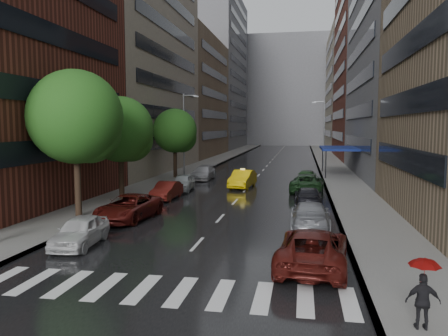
{
  "coord_description": "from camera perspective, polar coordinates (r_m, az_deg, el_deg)",
  "views": [
    {
      "loc": [
        4.91,
        -16.04,
        5.69
      ],
      "look_at": [
        0.0,
        11.31,
        3.0
      ],
      "focal_mm": 35.0,
      "sensor_mm": 36.0,
      "label": 1
    }
  ],
  "objects": [
    {
      "name": "road",
      "position": [
        66.46,
        5.91,
        0.59
      ],
      "size": [
        14.0,
        140.0,
        0.01
      ],
      "primitive_type": "cube",
      "color": "black",
      "rests_on": "ground"
    },
    {
      "name": "crosswalk",
      "position": [
        15.86,
        -8.11,
        -15.5
      ],
      "size": [
        13.15,
        2.8,
        0.01
      ],
      "color": "silver",
      "rests_on": "ground"
    },
    {
      "name": "buildings_right",
      "position": [
        74.03,
        18.38,
        12.5
      ],
      "size": [
        8.05,
        109.1,
        36.0
      ],
      "color": "#937A5B",
      "rests_on": "ground"
    },
    {
      "name": "buildings_left",
      "position": [
        78.11,
        -4.8,
        13.08
      ],
      "size": [
        8.0,
        108.0,
        38.0
      ],
      "color": "maroon",
      "rests_on": "ground"
    },
    {
      "name": "parked_cars_left",
      "position": [
        33.25,
        -8.02,
        -3.11
      ],
      "size": [
        3.04,
        30.87,
        1.51
      ],
      "color": "silver",
      "rests_on": "ground"
    },
    {
      "name": "awning",
      "position": [
        51.26,
        14.74,
        2.49
      ],
      "size": [
        4.0,
        8.0,
        3.12
      ],
      "color": "navy",
      "rests_on": "sidewalk_right"
    },
    {
      "name": "street_lamp_right",
      "position": [
        61.11,
        12.86,
        4.64
      ],
      "size": [
        1.74,
        0.22,
        9.0
      ],
      "color": "gray",
      "rests_on": "sidewalk_right"
    },
    {
      "name": "tree_mid",
      "position": [
        33.88,
        -13.37,
        4.91
      ],
      "size": [
        4.97,
        4.97,
        7.91
      ],
      "color": "#382619",
      "rests_on": "ground"
    },
    {
      "name": "taxi",
      "position": [
        40.28,
        2.45,
        -1.44
      ],
      "size": [
        2.17,
        5.05,
        1.62
      ],
      "primitive_type": "imported",
      "rotation": [
        0.0,
        0.0,
        -0.1
      ],
      "color": "#E1BA0B",
      "rests_on": "ground"
    },
    {
      "name": "ground",
      "position": [
        17.71,
        -6.66,
        -13.24
      ],
      "size": [
        220.0,
        220.0,
        0.0
      ],
      "primitive_type": "plane",
      "color": "gray",
      "rests_on": "ground"
    },
    {
      "name": "sidewalk_right",
      "position": [
        66.4,
        13.68,
        0.52
      ],
      "size": [
        4.0,
        140.0,
        0.15
      ],
      "primitive_type": "cube",
      "color": "gray",
      "rests_on": "ground"
    },
    {
      "name": "parked_cars_right",
      "position": [
        30.02,
        11.0,
        -4.02
      ],
      "size": [
        3.11,
        30.77,
        1.59
      ],
      "color": "#4D130F",
      "rests_on": "ground"
    },
    {
      "name": "street_lamp_left",
      "position": [
        47.75,
        -5.18,
        4.54
      ],
      "size": [
        1.74,
        0.22,
        9.0
      ],
      "color": "gray",
      "rests_on": "sidewalk_left"
    },
    {
      "name": "tree_far",
      "position": [
        47.3,
        -6.44,
        4.84
      ],
      "size": [
        4.73,
        4.73,
        7.54
      ],
      "color": "#382619",
      "rests_on": "ground"
    },
    {
      "name": "ped_red_umbrella",
      "position": [
        13.4,
        24.63,
        -13.92
      ],
      "size": [
        0.91,
        0.82,
        2.01
      ],
      "color": "black",
      "rests_on": "sidewalk_right"
    },
    {
      "name": "sidewalk_left",
      "position": [
        67.72,
        -1.71,
        0.77
      ],
      "size": [
        4.0,
        140.0,
        0.15
      ],
      "primitive_type": "cube",
      "color": "gray",
      "rests_on": "ground"
    },
    {
      "name": "building_far",
      "position": [
        134.52,
        8.18,
        9.87
      ],
      "size": [
        40.0,
        14.0,
        32.0
      ],
      "primitive_type": "cube",
      "color": "slate",
      "rests_on": "ground"
    },
    {
      "name": "tree_near",
      "position": [
        27.98,
        -18.81,
        6.31
      ],
      "size": [
        5.7,
        5.7,
        9.08
      ],
      "color": "#382619",
      "rests_on": "ground"
    }
  ]
}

